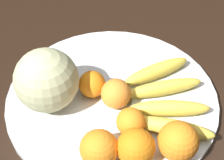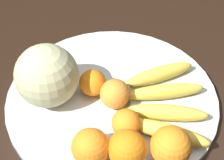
# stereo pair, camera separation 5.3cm
# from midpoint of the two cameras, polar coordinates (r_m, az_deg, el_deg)

# --- Properties ---
(kitchen_table) EXTENTS (1.30, 0.92, 0.76)m
(kitchen_table) POSITION_cam_midpoint_polar(r_m,az_deg,el_deg) (0.86, 5.18, -10.76)
(kitchen_table) COLOR black
(kitchen_table) RESTS_ON ground_plane
(fruit_bowl) EXTENTS (0.45, 0.45, 0.02)m
(fruit_bowl) POSITION_cam_midpoint_polar(r_m,az_deg,el_deg) (0.81, 1.87, -2.92)
(fruit_bowl) COLOR silver
(fruit_bowl) RESTS_ON kitchen_table
(melon) EXTENTS (0.13, 0.13, 0.13)m
(melon) POSITION_cam_midpoint_polar(r_m,az_deg,el_deg) (0.76, -7.97, 0.59)
(melon) COLOR #B2B789
(melon) RESTS_ON fruit_bowl
(banana_bunch) EXTENTS (0.25, 0.18, 0.03)m
(banana_bunch) POSITION_cam_midpoint_polar(r_m,az_deg,el_deg) (0.78, 9.83, -3.28)
(banana_bunch) COLOR #473819
(banana_bunch) RESTS_ON fruit_bowl
(orange_front_left) EXTENTS (0.08, 0.08, 0.08)m
(orange_front_left) POSITION_cam_midpoint_polar(r_m,az_deg,el_deg) (0.69, 11.16, -9.96)
(orange_front_left) COLOR orange
(orange_front_left) RESTS_ON fruit_bowl
(orange_front_right) EXTENTS (0.06, 0.06, 0.06)m
(orange_front_right) POSITION_cam_midpoint_polar(r_m,az_deg,el_deg) (0.76, 2.43, -2.20)
(orange_front_right) COLOR orange
(orange_front_right) RESTS_ON fruit_bowl
(orange_mid_center) EXTENTS (0.07, 0.07, 0.07)m
(orange_mid_center) POSITION_cam_midpoint_polar(r_m,az_deg,el_deg) (0.68, 4.61, -10.50)
(orange_mid_center) COLOR orange
(orange_mid_center) RESTS_ON fruit_bowl
(orange_back_left) EXTENTS (0.07, 0.07, 0.07)m
(orange_back_left) POSITION_cam_midpoint_polar(r_m,az_deg,el_deg) (0.68, -1.05, -10.26)
(orange_back_left) COLOR orange
(orange_back_left) RESTS_ON fruit_bowl
(orange_back_right) EXTENTS (0.06, 0.06, 0.06)m
(orange_back_right) POSITION_cam_midpoint_polar(r_m,az_deg,el_deg) (0.72, 4.26, -6.65)
(orange_back_right) COLOR orange
(orange_back_right) RESTS_ON fruit_bowl
(orange_top_small) EXTENTS (0.06, 0.06, 0.06)m
(orange_top_small) POSITION_cam_midpoint_polar(r_m,az_deg,el_deg) (0.79, -1.06, -0.49)
(orange_top_small) COLOR orange
(orange_top_small) RESTS_ON fruit_bowl
(produce_tag) EXTENTS (0.08, 0.03, 0.00)m
(produce_tag) POSITION_cam_midpoint_polar(r_m,az_deg,el_deg) (0.77, 4.55, -5.14)
(produce_tag) COLOR white
(produce_tag) RESTS_ON fruit_bowl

